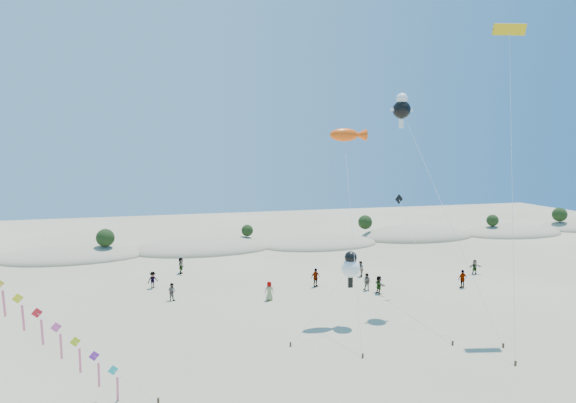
{
  "coord_description": "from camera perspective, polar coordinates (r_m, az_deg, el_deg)",
  "views": [
    {
      "loc": [
        -5.19,
        -18.52,
        13.56
      ],
      "look_at": [
        3.43,
        14.0,
        9.74
      ],
      "focal_mm": 30.0,
      "sensor_mm": 36.0,
      "label": 1
    }
  ],
  "objects": [
    {
      "name": "cartoon_kite_low",
      "position": [
        37.14,
        7.42,
        -7.6
      ],
      "size": [
        6.27,
        3.63,
        5.72
      ],
      "color": "#3F2D1E",
      "rests_on": "ground"
    },
    {
      "name": "dark_kite",
      "position": [
        42.35,
        14.45,
        -3.7
      ],
      "size": [
        2.55,
        12.26,
        9.27
      ],
      "color": "#3F2D1E",
      "rests_on": "ground"
    },
    {
      "name": "parafoil_kite",
      "position": [
        41.43,
        24.76,
        17.58
      ],
      "size": [
        5.79,
        8.22,
        22.76
      ],
      "color": "#3F2D1E",
      "rests_on": "ground"
    },
    {
      "name": "beachgoers",
      "position": [
        48.45,
        3.17,
        -8.77
      ],
      "size": [
        34.62,
        13.69,
        1.82
      ],
      "color": "slate",
      "rests_on": "ground"
    },
    {
      "name": "dune_ridge",
      "position": [
        65.36,
        -9.08,
        -5.48
      ],
      "size": [
        145.3,
        11.49,
        5.57
      ],
      "color": "gray",
      "rests_on": "ground"
    },
    {
      "name": "fish_kite",
      "position": [
        38.9,
        7.14,
        7.8
      ],
      "size": [
        3.78,
        9.18,
        15.06
      ],
      "color": "#3F2D1E",
      "rests_on": "ground"
    },
    {
      "name": "cartoon_kite_high",
      "position": [
        42.03,
        13.34,
        10.74
      ],
      "size": [
        3.57,
        11.28,
        18.05
      ],
      "color": "#3F2D1E",
      "rests_on": "ground"
    }
  ]
}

